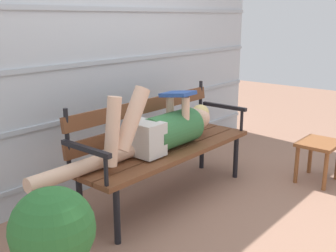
{
  "coord_description": "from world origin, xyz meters",
  "views": [
    {
      "loc": [
        -2.35,
        -1.87,
        1.44
      ],
      "look_at": [
        0.0,
        0.1,
        0.61
      ],
      "focal_mm": 43.29,
      "sensor_mm": 36.0,
      "label": 1
    }
  ],
  "objects": [
    {
      "name": "park_bench",
      "position": [
        0.0,
        0.17,
        0.47
      ],
      "size": [
        1.68,
        0.51,
        0.85
      ],
      "color": "brown",
      "rests_on": "ground"
    },
    {
      "name": "house_siding",
      "position": [
        0.0,
        0.77,
        1.29
      ],
      "size": [
        4.37,
        0.08,
        2.58
      ],
      "color": "#B2BCC6",
      "rests_on": "ground"
    },
    {
      "name": "reclining_person",
      "position": [
        -0.1,
        0.1,
        0.6
      ],
      "size": [
        1.72,
        0.28,
        0.56
      ],
      "color": "#33703D"
    },
    {
      "name": "ground_plane",
      "position": [
        0.0,
        0.0,
        0.0
      ],
      "size": [
        12.0,
        12.0,
        0.0
      ],
      "primitive_type": "plane",
      "color": "#936B56"
    },
    {
      "name": "potted_plant",
      "position": [
        -1.34,
        -0.28,
        0.36
      ],
      "size": [
        0.43,
        0.43,
        0.64
      ],
      "color": "slate",
      "rests_on": "ground"
    },
    {
      "name": "footstool",
      "position": [
        1.14,
        -0.7,
        0.3
      ],
      "size": [
        0.4,
        0.32,
        0.37
      ],
      "color": "brown",
      "rests_on": "ground"
    }
  ]
}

